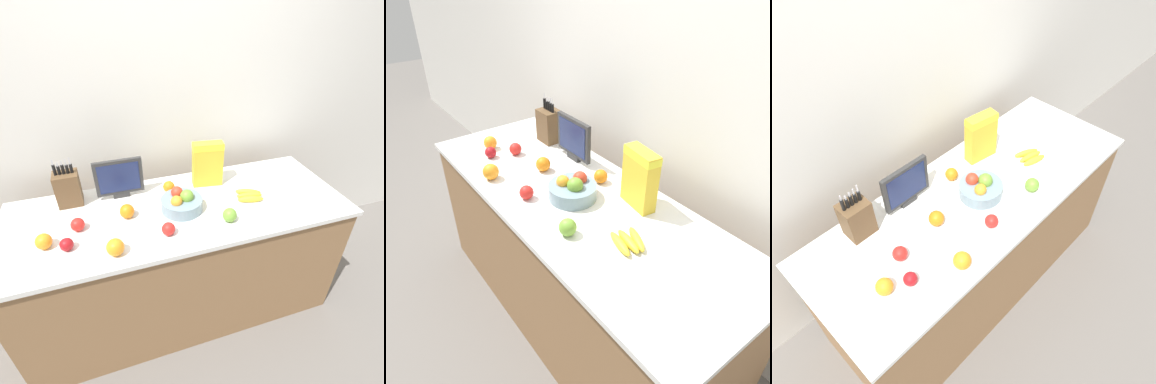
% 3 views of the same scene
% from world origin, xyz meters
% --- Properties ---
extents(ground_plane, '(14.00, 14.00, 0.00)m').
position_xyz_m(ground_plane, '(0.00, 0.00, 0.00)').
color(ground_plane, slate).
extents(wall_back, '(9.00, 0.06, 2.60)m').
position_xyz_m(wall_back, '(0.00, 0.59, 1.30)').
color(wall_back, silver).
rests_on(wall_back, ground_plane).
extents(counter, '(2.05, 0.76, 0.90)m').
position_xyz_m(counter, '(0.00, 0.00, 0.45)').
color(counter, olive).
rests_on(counter, ground_plane).
extents(knife_block, '(0.14, 0.12, 0.31)m').
position_xyz_m(knife_block, '(-0.62, 0.25, 1.01)').
color(knife_block, brown).
rests_on(knife_block, counter).
extents(small_monitor, '(0.29, 0.03, 0.26)m').
position_xyz_m(small_monitor, '(-0.32, 0.23, 1.04)').
color(small_monitor, '#2D2D2D').
rests_on(small_monitor, counter).
extents(cereal_box, '(0.20, 0.11, 0.30)m').
position_xyz_m(cereal_box, '(0.25, 0.20, 1.06)').
color(cereal_box, gold).
rests_on(cereal_box, counter).
extents(fruit_bowl, '(0.25, 0.25, 0.13)m').
position_xyz_m(fruit_bowl, '(0.01, -0.02, 0.95)').
color(fruit_bowl, gray).
rests_on(fruit_bowl, counter).
extents(banana_bunch, '(0.19, 0.17, 0.04)m').
position_xyz_m(banana_bunch, '(0.44, -0.04, 0.92)').
color(banana_bunch, yellow).
rests_on(banana_bunch, counter).
extents(apple_by_knife_block, '(0.07, 0.07, 0.07)m').
position_xyz_m(apple_by_knife_block, '(-0.58, -0.02, 0.93)').
color(apple_by_knife_block, red).
rests_on(apple_by_knife_block, counter).
extents(apple_rear, '(0.07, 0.07, 0.07)m').
position_xyz_m(apple_rear, '(-0.12, -0.21, 0.93)').
color(apple_rear, red).
rests_on(apple_rear, counter).
extents(apple_leftmost, '(0.08, 0.08, 0.08)m').
position_xyz_m(apple_leftmost, '(0.23, -0.21, 0.94)').
color(apple_leftmost, '#6B9E33').
rests_on(apple_leftmost, counter).
extents(apple_front, '(0.07, 0.07, 0.07)m').
position_xyz_m(apple_front, '(-0.64, -0.16, 0.93)').
color(apple_front, '#A31419').
rests_on(apple_front, counter).
extents(orange_near_bowl, '(0.08, 0.08, 0.08)m').
position_xyz_m(orange_near_bowl, '(-0.02, 0.19, 0.94)').
color(orange_near_bowl, orange).
rests_on(orange_near_bowl, counter).
extents(orange_mid_right, '(0.08, 0.08, 0.08)m').
position_xyz_m(orange_mid_right, '(-0.31, 0.01, 0.94)').
color(orange_mid_right, orange).
rests_on(orange_mid_right, counter).
extents(orange_front_right, '(0.08, 0.08, 0.08)m').
position_xyz_m(orange_front_right, '(-0.74, -0.11, 0.94)').
color(orange_front_right, orange).
rests_on(orange_front_right, counter).
extents(orange_by_cereal, '(0.09, 0.09, 0.09)m').
position_xyz_m(orange_by_cereal, '(-0.41, -0.27, 0.94)').
color(orange_by_cereal, orange).
rests_on(orange_by_cereal, counter).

